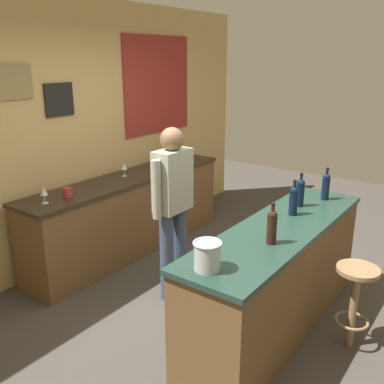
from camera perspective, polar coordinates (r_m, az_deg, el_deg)
ground_plane at (r=4.05m, az=5.56°, el=-15.40°), size 10.00×10.00×0.00m
back_wall at (r=4.83m, az=-15.03°, el=7.69°), size 6.00×0.09×2.80m
bar_counter at (r=3.66m, az=11.26°, el=-11.15°), size 2.24×0.60×0.92m
side_counter at (r=5.04m, az=-8.16°, el=-2.86°), size 2.75×0.56×0.90m
bartender at (r=3.89m, az=-2.56°, el=-1.37°), size 0.52×0.21×1.62m
bar_stool at (r=3.60m, az=20.89°, el=-12.52°), size 0.32×0.32×0.68m
wine_bottle_a at (r=3.09m, az=10.60°, el=-4.43°), size 0.07×0.07×0.31m
wine_bottle_b at (r=3.68m, az=13.38°, el=-0.98°), size 0.07×0.07×0.31m
wine_bottle_c at (r=3.91m, az=14.22°, el=0.05°), size 0.07×0.07×0.31m
wine_bottle_d at (r=4.16m, az=17.39°, el=0.84°), size 0.07×0.07×0.31m
ice_bucket at (r=2.69m, az=2.06°, el=-8.39°), size 0.19×0.19×0.19m
wine_glass_a at (r=4.16m, az=-19.12°, el=0.00°), size 0.07×0.07×0.16m
wine_glass_b at (r=4.90m, az=-9.04°, el=3.34°), size 0.07×0.07×0.16m
coffee_mug at (r=4.30m, az=-16.26°, el=-0.05°), size 0.12×0.08×0.09m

